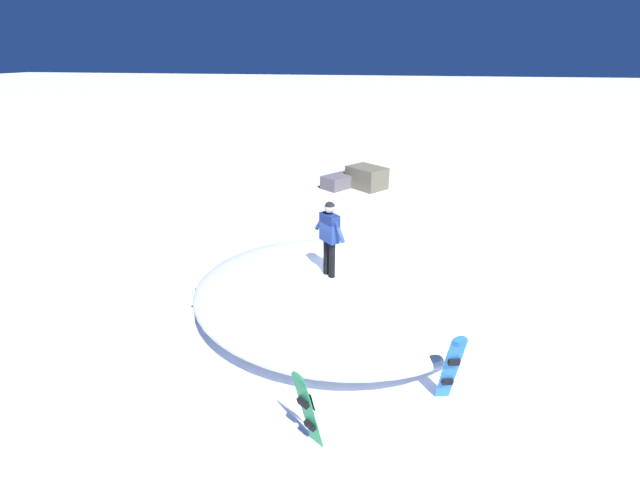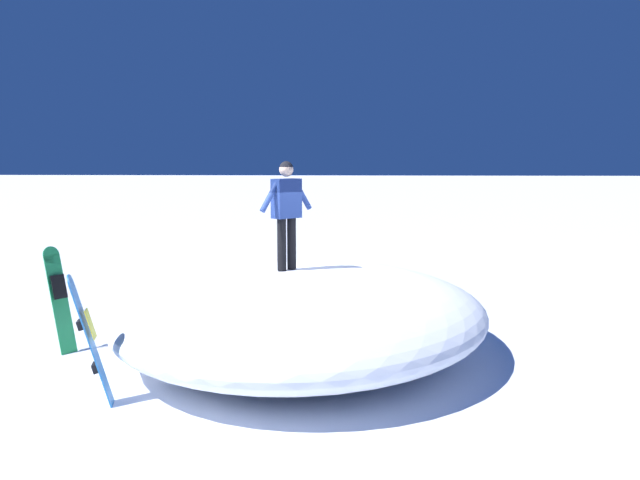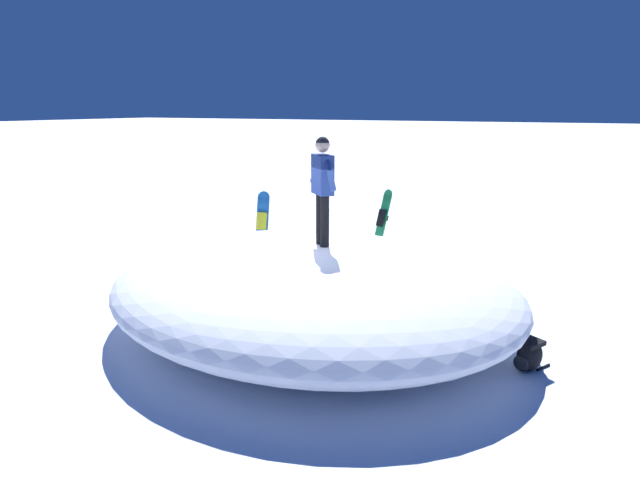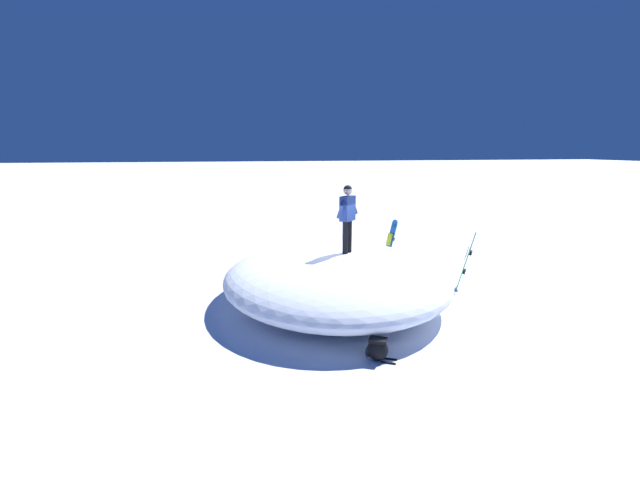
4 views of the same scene
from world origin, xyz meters
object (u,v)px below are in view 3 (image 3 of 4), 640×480
(snowboard_primary_upright, at_px, (381,226))
(backpack_near, at_px, (529,355))
(snowboarder_standing, at_px, (323,182))
(snowboard_secondary_upright, at_px, (262,229))

(snowboard_primary_upright, height_order, backpack_near, snowboard_primary_upright)
(snowboarder_standing, distance_m, snowboard_primary_upright, 3.84)
(snowboard_secondary_upright, bearing_deg, backpack_near, 156.97)
(backpack_near, bearing_deg, snowboard_secondary_upright, -23.03)
(snowboard_primary_upright, distance_m, backpack_near, 5.26)
(snowboard_secondary_upright, height_order, backpack_near, snowboard_secondary_upright)
(snowboarder_standing, bearing_deg, backpack_near, 174.43)
(snowboard_primary_upright, bearing_deg, snowboard_secondary_upright, 32.93)
(snowboarder_standing, relative_size, snowboard_secondary_upright, 1.03)
(snowboard_primary_upright, xyz_separation_m, snowboard_secondary_upright, (2.20, 1.43, -0.01))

